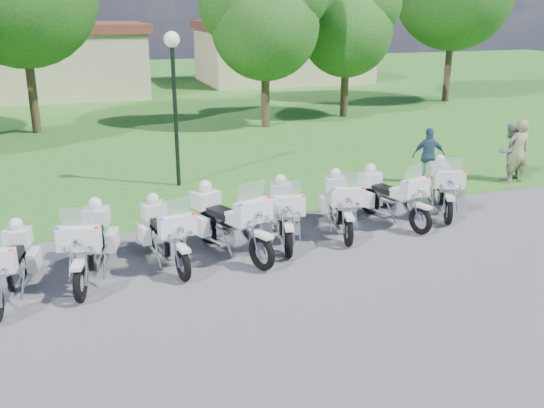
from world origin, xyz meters
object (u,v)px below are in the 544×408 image
object	(u,v)px
motorcycle_4	(284,212)
bystander_c	(429,156)
motorcycle_3	(228,221)
motorcycle_6	(390,196)
motorcycle_5	(340,203)
bystander_b	(509,152)
motorcycle_2	(166,232)
motorcycle_7	(443,186)
lamp_post	(173,72)
bystander_a	(518,152)
motorcycle_0	(9,264)
motorcycle_1	(90,243)

from	to	relation	value
motorcycle_4	bystander_c	xyz separation A→B (m)	(5.64, 3.02, 0.15)
motorcycle_3	bystander_c	size ratio (longest dim) A/B	1.51
motorcycle_4	motorcycle_6	xyz separation A→B (m)	(2.86, 0.31, -0.01)
motorcycle_5	bystander_b	distance (m)	7.08
motorcycle_2	bystander_b	xyz separation A→B (m)	(10.84, 2.96, 0.20)
motorcycle_7	lamp_post	distance (m)	7.93
motorcycle_7	bystander_b	xyz separation A→B (m)	(3.61, 1.96, 0.19)
bystander_a	bystander_b	world-z (taller)	bystander_a
motorcycle_6	motorcycle_3	bearing A→B (deg)	-6.13
motorcycle_5	motorcycle_6	xyz separation A→B (m)	(1.39, 0.14, -0.00)
bystander_a	bystander_b	xyz separation A→B (m)	(-0.03, 0.34, -0.08)
motorcycle_2	motorcycle_6	world-z (taller)	motorcycle_6
motorcycle_7	bystander_c	world-z (taller)	bystander_c
motorcycle_5	motorcycle_4	bearing A→B (deg)	21.06
motorcycle_4	bystander_c	world-z (taller)	bystander_c
lamp_post	bystander_b	world-z (taller)	lamp_post
bystander_b	motorcycle_4	bearing A→B (deg)	6.05
motorcycle_0	bystander_a	distance (m)	14.17
motorcycle_1	bystander_b	bearing A→B (deg)	-151.84
motorcycle_2	motorcycle_7	size ratio (longest dim) A/B	1.05
motorcycle_0	motorcycle_5	world-z (taller)	motorcycle_5
motorcycle_3	motorcycle_5	distance (m)	2.89
lamp_post	bystander_c	size ratio (longest dim) A/B	2.66
motorcycle_4	bystander_a	bearing A→B (deg)	-150.77
lamp_post	bystander_b	bearing A→B (deg)	-14.91
motorcycle_0	motorcycle_5	distance (m)	7.19
motorcycle_5	bystander_b	size ratio (longest dim) A/B	1.36
motorcycle_0	bystander_a	xyz separation A→B (m)	(13.78, 3.28, 0.30)
motorcycle_2	motorcycle_5	world-z (taller)	motorcycle_5
motorcycle_6	bystander_b	bearing A→B (deg)	-172.32
motorcycle_7	lamp_post	world-z (taller)	lamp_post
motorcycle_7	bystander_a	bearing A→B (deg)	-131.10
motorcycle_0	motorcycle_7	distance (m)	10.28
motorcycle_3	motorcycle_6	bearing A→B (deg)	167.48
motorcycle_0	motorcycle_6	world-z (taller)	motorcycle_6
motorcycle_6	bystander_c	distance (m)	3.88
motorcycle_0	motorcycle_1	size ratio (longest dim) A/B	0.93
motorcycle_1	motorcycle_7	world-z (taller)	motorcycle_1
motorcycle_4	motorcycle_7	xyz separation A→B (m)	(4.53, 0.60, -0.01)
motorcycle_0	lamp_post	xyz separation A→B (m)	(4.17, 6.17, 2.65)
lamp_post	bystander_a	xyz separation A→B (m)	(9.61, -2.89, -2.35)
motorcycle_5	bystander_a	size ratio (longest dim) A/B	1.24
motorcycle_1	lamp_post	distance (m)	6.87
motorcycle_1	bystander_a	size ratio (longest dim) A/B	1.31
motorcycle_1	motorcycle_4	world-z (taller)	motorcycle_1
motorcycle_2	bystander_c	world-z (taller)	bystander_c
motorcycle_5	bystander_b	bearing A→B (deg)	-146.14
motorcycle_1	lamp_post	world-z (taller)	lamp_post
motorcycle_1	motorcycle_5	size ratio (longest dim) A/B	1.05
motorcycle_1	motorcycle_3	bearing A→B (deg)	-160.93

